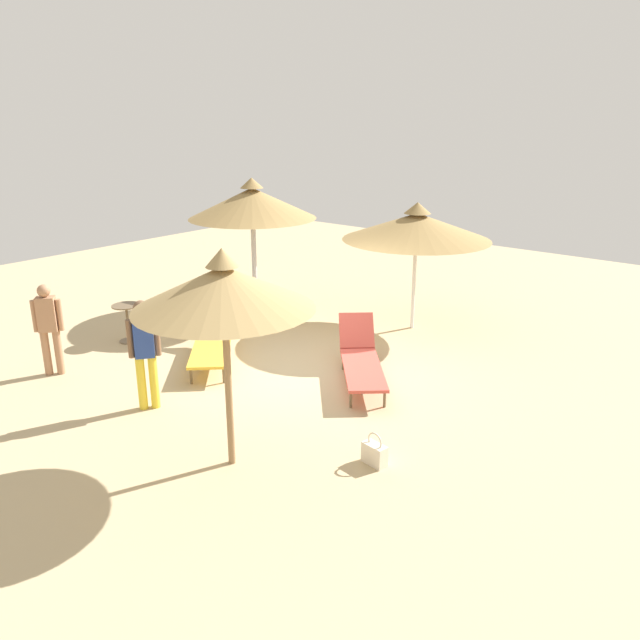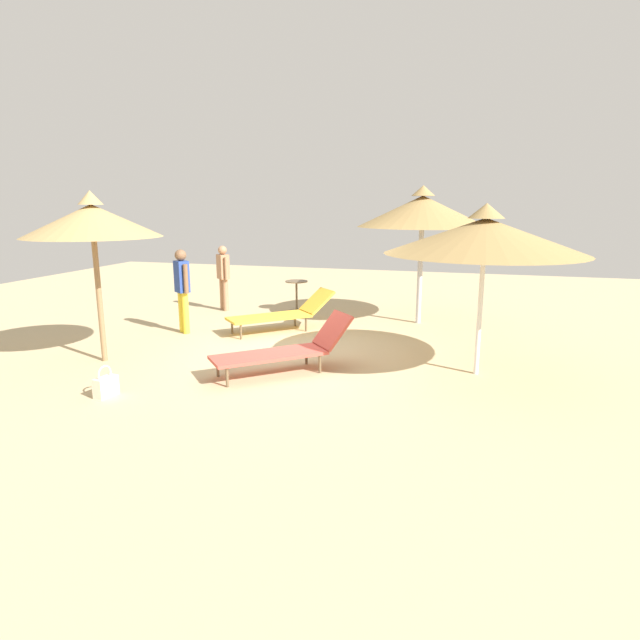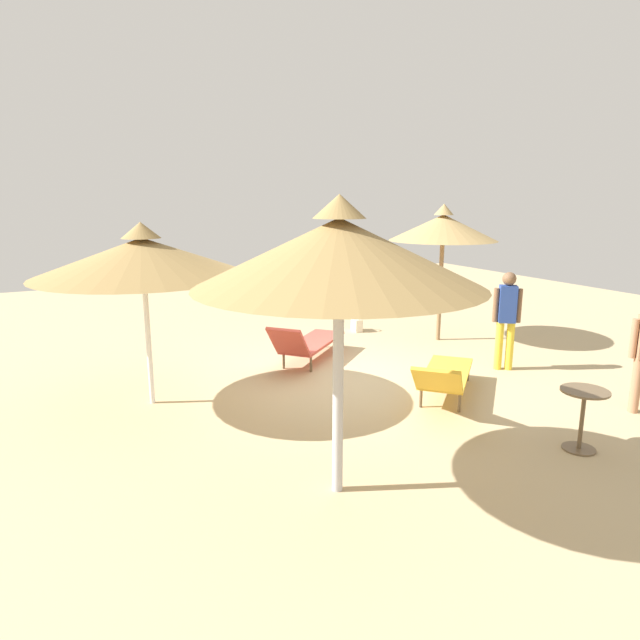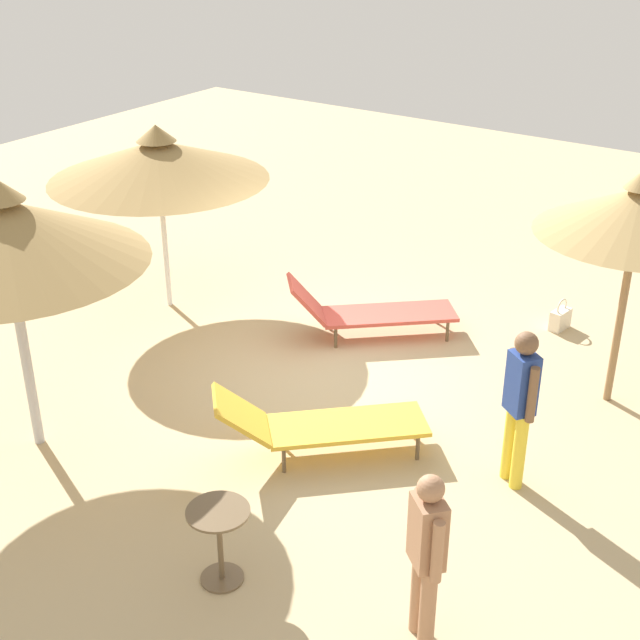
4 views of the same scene
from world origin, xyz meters
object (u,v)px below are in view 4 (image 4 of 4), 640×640
(person_standing_front, at_px, (520,399))
(lounge_chair_center, at_px, (318,423))
(parasol_umbrella_near_left, at_px, (158,160))
(parasol_umbrella_back, at_px, (638,212))
(parasol_umbrella_near_right, at_px, (4,232))
(lounge_chair_far_right, at_px, (367,311))
(person_standing_far_left, at_px, (426,550))
(side_table_round, at_px, (219,533))
(handbag, at_px, (560,318))

(person_standing_front, bearing_deg, lounge_chair_center, 110.52)
(parasol_umbrella_near_left, distance_m, parasol_umbrella_back, 6.09)
(parasol_umbrella_near_right, xyz_separation_m, person_standing_front, (2.23, -4.50, -1.45))
(lounge_chair_far_right, bearing_deg, parasol_umbrella_back, -85.44)
(lounge_chair_center, xyz_separation_m, person_standing_far_left, (-1.63, -2.13, 0.52))
(lounge_chair_far_right, xyz_separation_m, side_table_round, (-4.59, -1.36, 0.12))
(lounge_chair_far_right, relative_size, person_standing_front, 1.21)
(lounge_chair_far_right, height_order, person_standing_front, person_standing_front)
(lounge_chair_center, bearing_deg, side_table_round, -169.41)
(parasol_umbrella_near_right, height_order, lounge_chair_far_right, parasol_umbrella_near_right)
(parasol_umbrella_near_right, distance_m, person_standing_front, 5.22)
(person_standing_far_left, distance_m, side_table_round, 1.83)
(parasol_umbrella_near_right, bearing_deg, handbag, -32.39)
(parasol_umbrella_near_right, bearing_deg, parasol_umbrella_near_left, 20.02)
(parasol_umbrella_near_left, height_order, parasol_umbrella_back, parasol_umbrella_back)
(parasol_umbrella_back, relative_size, lounge_chair_far_right, 1.36)
(side_table_round, bearing_deg, lounge_chair_center, 10.59)
(handbag, xyz_separation_m, side_table_round, (-6.27, 0.67, 0.35))
(parasol_umbrella_near_left, distance_m, handbag, 5.79)
(lounge_chair_center, distance_m, person_standing_far_left, 2.73)
(person_standing_far_left, height_order, person_standing_front, person_standing_front)
(parasol_umbrella_near_right, relative_size, handbag, 6.67)
(side_table_round, bearing_deg, person_standing_far_left, -77.38)
(person_standing_front, xyz_separation_m, handbag, (3.54, 0.84, -0.82))
(parasol_umbrella_near_right, height_order, lounge_chair_center, parasol_umbrella_near_right)
(parasol_umbrella_back, relative_size, lounge_chair_center, 1.36)
(lounge_chair_center, bearing_deg, parasol_umbrella_near_left, 64.49)
(parasol_umbrella_near_right, height_order, person_standing_far_left, parasol_umbrella_near_right)
(person_standing_front, relative_size, side_table_round, 2.28)
(lounge_chair_far_right, distance_m, side_table_round, 4.79)
(lounge_chair_far_right, bearing_deg, parasol_umbrella_near_right, 158.29)
(lounge_chair_far_right, xyz_separation_m, handbag, (1.68, -2.03, -0.23))
(parasol_umbrella_back, bearing_deg, parasol_umbrella_near_right, 132.24)
(lounge_chair_center, bearing_deg, handbag, -13.83)
(parasol_umbrella_back, relative_size, side_table_round, 3.75)
(parasol_umbrella_back, relative_size, handbag, 6.29)
(parasol_umbrella_near_left, bearing_deg, lounge_chair_far_right, -75.44)
(parasol_umbrella_near_left, distance_m, parasol_umbrella_near_right, 3.58)
(parasol_umbrella_back, xyz_separation_m, parasol_umbrella_near_right, (-4.35, 4.79, 0.10))
(parasol_umbrella_back, distance_m, parasol_umbrella_near_right, 6.47)
(person_standing_far_left, relative_size, handbag, 3.58)
(parasol_umbrella_near_right, bearing_deg, lounge_chair_far_right, -21.71)
(parasol_umbrella_near_right, relative_size, person_standing_front, 1.74)
(person_standing_front, bearing_deg, side_table_round, 151.09)
(lounge_chair_center, relative_size, side_table_round, 2.75)
(parasol_umbrella_near_right, height_order, side_table_round, parasol_umbrella_near_right)
(lounge_chair_center, height_order, person_standing_front, person_standing_front)
(parasol_umbrella_near_right, xyz_separation_m, lounge_chair_center, (1.52, -2.62, -2.04))
(parasol_umbrella_back, distance_m, lounge_chair_far_right, 3.71)
(person_standing_far_left, bearing_deg, lounge_chair_far_right, 36.51)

